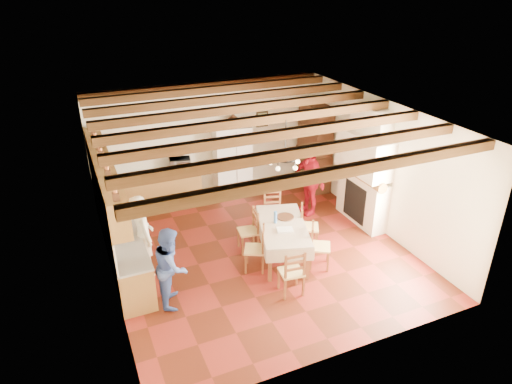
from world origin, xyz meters
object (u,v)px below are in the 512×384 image
(refrigerator, at_px, (232,159))
(hutch, at_px, (314,146))
(chair_left_near, at_px, (255,248))
(microwave, at_px, (180,164))
(chair_left_far, at_px, (248,230))
(chair_right_far, at_px, (309,226))
(chair_right_near, at_px, (320,246))
(chair_end_near, at_px, (291,271))
(dining_table, at_px, (283,228))
(chair_end_far, at_px, (274,212))
(person_woman_red, at_px, (309,180))
(person_woman_blue, at_px, (171,266))
(person_man, at_px, (143,236))

(refrigerator, relative_size, hutch, 0.81)
(chair_left_near, relative_size, microwave, 1.84)
(chair_left_far, distance_m, chair_right_far, 1.33)
(chair_right_near, distance_m, chair_end_near, 1.07)
(chair_left_far, distance_m, chair_right_near, 1.58)
(dining_table, height_order, chair_end_far, chair_end_far)
(hutch, bearing_deg, chair_left_far, -137.41)
(dining_table, height_order, person_woman_red, person_woman_red)
(chair_left_far, bearing_deg, microwave, -159.38)
(person_woman_blue, distance_m, person_woman_red, 4.41)
(chair_end_near, bearing_deg, chair_right_near, -143.80)
(hutch, height_order, person_woman_blue, hutch)
(hutch, bearing_deg, chair_right_near, -113.67)
(person_man, bearing_deg, hutch, -71.58)
(chair_end_far, height_order, person_woman_red, person_woman_red)
(chair_right_far, relative_size, person_woman_red, 0.55)
(refrigerator, distance_m, chair_left_far, 3.00)
(hutch, distance_m, chair_right_far, 3.22)
(hutch, xyz_separation_m, chair_end_near, (-2.75, -3.99, -0.68))
(chair_right_near, distance_m, person_man, 3.50)
(person_woman_blue, bearing_deg, chair_left_near, -62.23)
(person_woman_blue, relative_size, person_woman_red, 0.86)
(refrigerator, xyz_separation_m, chair_end_near, (-0.55, -4.54, -0.46))
(refrigerator, bearing_deg, chair_left_far, -98.67)
(chair_end_far, bearing_deg, person_man, -155.77)
(chair_end_far, height_order, microwave, microwave)
(chair_end_far, bearing_deg, chair_left_far, -133.04)
(hutch, bearing_deg, chair_end_far, -135.06)
(chair_right_near, xyz_separation_m, person_woman_red, (0.92, 2.12, 0.40))
(hutch, distance_m, chair_left_near, 4.36)
(dining_table, distance_m, chair_right_near, 0.84)
(chair_right_far, distance_m, chair_end_near, 1.71)
(hutch, xyz_separation_m, person_man, (-5.10, -2.29, -0.30))
(refrigerator, bearing_deg, chair_left_near, -98.24)
(chair_left_near, height_order, chair_end_near, same)
(chair_right_near, relative_size, person_man, 0.56)
(person_woman_blue, height_order, person_woman_red, person_woman_red)
(chair_right_far, relative_size, microwave, 1.84)
(chair_left_near, bearing_deg, chair_end_near, 44.94)
(chair_right_far, relative_size, chair_end_near, 1.00)
(person_man, bearing_deg, chair_left_near, -115.58)
(chair_end_far, bearing_deg, chair_right_far, -49.98)
(refrigerator, bearing_deg, microwave, -173.53)
(chair_left_far, bearing_deg, chair_right_far, 81.42)
(person_man, xyz_separation_m, person_woman_blue, (0.28, -1.06, -0.10))
(dining_table, distance_m, chair_left_far, 0.80)
(chair_right_far, bearing_deg, chair_end_far, 52.89)
(chair_right_near, distance_m, person_woman_blue, 3.01)
(chair_left_near, distance_m, chair_end_far, 1.59)
(chair_left_near, height_order, chair_right_far, same)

